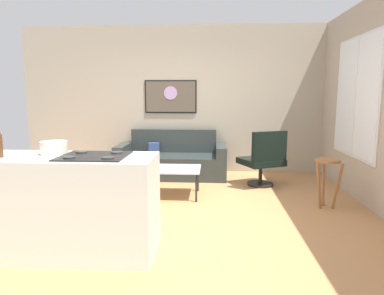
{
  "coord_description": "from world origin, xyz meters",
  "views": [
    {
      "loc": [
        0.53,
        -4.2,
        1.49
      ],
      "look_at": [
        0.21,
        0.9,
        0.7
      ],
      "focal_mm": 31.75,
      "sensor_mm": 36.0,
      "label": 1
    }
  ],
  "objects_px": {
    "armchair": "(264,159)",
    "mixing_bowl": "(54,148)",
    "couch": "(172,161)",
    "coffee_table": "(168,170)",
    "bar_stool": "(327,170)",
    "wall_painting": "(171,97)"
  },
  "relations": [
    {
      "from": "armchair",
      "to": "mixing_bowl",
      "type": "xyz_separation_m",
      "value": [
        -2.33,
        -2.42,
        0.54
      ]
    },
    {
      "from": "couch",
      "to": "coffee_table",
      "type": "xyz_separation_m",
      "value": [
        0.1,
        -1.24,
        0.11
      ]
    },
    {
      "from": "mixing_bowl",
      "to": "bar_stool",
      "type": "bearing_deg",
      "value": 24.83
    },
    {
      "from": "couch",
      "to": "wall_painting",
      "type": "height_order",
      "value": "wall_painting"
    },
    {
      "from": "armchair",
      "to": "bar_stool",
      "type": "height_order",
      "value": "armchair"
    },
    {
      "from": "bar_stool",
      "to": "coffee_table",
      "type": "bearing_deg",
      "value": 169.52
    },
    {
      "from": "couch",
      "to": "mixing_bowl",
      "type": "bearing_deg",
      "value": -103.86
    },
    {
      "from": "armchair",
      "to": "bar_stool",
      "type": "distance_m",
      "value": 1.23
    },
    {
      "from": "armchair",
      "to": "bar_stool",
      "type": "bearing_deg",
      "value": -56.35
    },
    {
      "from": "wall_painting",
      "to": "bar_stool",
      "type": "bearing_deg",
      "value": -41.99
    },
    {
      "from": "coffee_table",
      "to": "wall_painting",
      "type": "bearing_deg",
      "value": 95.71
    },
    {
      "from": "coffee_table",
      "to": "mixing_bowl",
      "type": "distance_m",
      "value": 2.08
    },
    {
      "from": "couch",
      "to": "bar_stool",
      "type": "relative_size",
      "value": 3.01
    },
    {
      "from": "bar_stool",
      "to": "couch",
      "type": "bearing_deg",
      "value": 143.99
    },
    {
      "from": "armchair",
      "to": "coffee_table",
      "type": "bearing_deg",
      "value": -157.12
    },
    {
      "from": "bar_stool",
      "to": "wall_painting",
      "type": "xyz_separation_m",
      "value": [
        -2.34,
        2.1,
        0.95
      ]
    },
    {
      "from": "couch",
      "to": "wall_painting",
      "type": "bearing_deg",
      "value": 99.02
    },
    {
      "from": "bar_stool",
      "to": "wall_painting",
      "type": "relative_size",
      "value": 0.66
    },
    {
      "from": "armchair",
      "to": "couch",
      "type": "bearing_deg",
      "value": 158.62
    },
    {
      "from": "coffee_table",
      "to": "armchair",
      "type": "bearing_deg",
      "value": 22.88
    },
    {
      "from": "armchair",
      "to": "bar_stool",
      "type": "xyz_separation_m",
      "value": [
        0.68,
        -1.03,
        0.06
      ]
    },
    {
      "from": "couch",
      "to": "coffee_table",
      "type": "relative_size",
      "value": 2.09
    }
  ]
}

